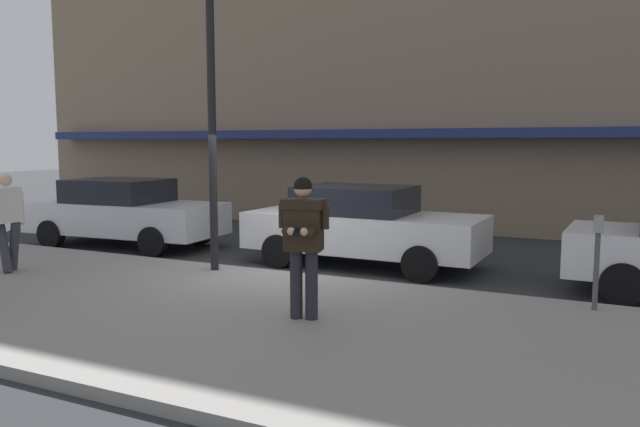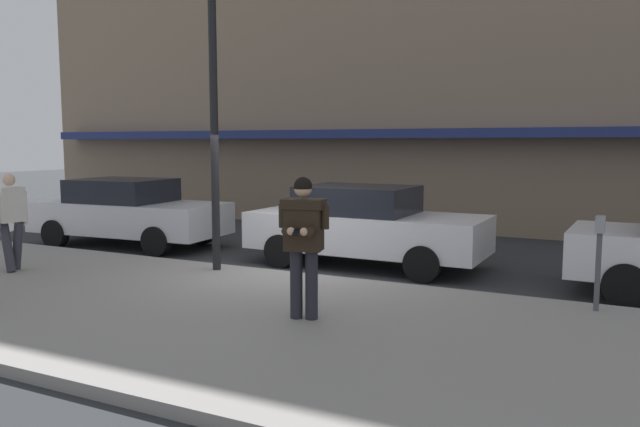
{
  "view_description": "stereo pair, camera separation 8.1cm",
  "coord_description": "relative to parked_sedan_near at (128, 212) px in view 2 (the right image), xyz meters",
  "views": [
    {
      "loc": [
        5.29,
        -9.53,
        2.37
      ],
      "look_at": [
        1.91,
        -2.62,
        1.49
      ],
      "focal_mm": 35.0,
      "sensor_mm": 36.0,
      "label": 1
    },
    {
      "loc": [
        5.36,
        -9.49,
        2.37
      ],
      "look_at": [
        1.91,
        -2.62,
        1.49
      ],
      "focal_mm": 35.0,
      "sensor_mm": 36.0,
      "label": 2
    }
  ],
  "objects": [
    {
      "name": "curb_paint_line",
      "position": [
        5.93,
        -1.15,
        -0.79
      ],
      "size": [
        28.0,
        0.12,
        0.01
      ],
      "primitive_type": "cube",
      "color": "silver",
      "rests_on": "ground"
    },
    {
      "name": "street_lamp_post",
      "position": [
        3.82,
        -1.85,
        2.35
      ],
      "size": [
        0.36,
        0.36,
        4.88
      ],
      "color": "black",
      "rests_on": "sidewalk"
    },
    {
      "name": "parked_sedan_mid",
      "position": [
        5.76,
        0.26,
        0.0
      ],
      "size": [
        4.52,
        1.97,
        1.54
      ],
      "color": "silver",
      "rests_on": "ground"
    },
    {
      "name": "pedestrian_in_light_coat",
      "position": [
        0.71,
        -3.53,
        0.32
      ],
      "size": [
        0.37,
        0.6,
        1.7
      ],
      "color": "#33333D",
      "rests_on": "sidewalk"
    },
    {
      "name": "man_texting_on_phone",
      "position": [
        6.65,
        -3.89,
        0.46
      ],
      "size": [
        0.64,
        0.63,
        1.81
      ],
      "color": "#23232B",
      "rests_on": "sidewalk"
    },
    {
      "name": "parking_meter",
      "position": [
        9.95,
        -1.8,
        0.18
      ],
      "size": [
        0.12,
        0.18,
        1.27
      ],
      "color": "#4C4C51",
      "rests_on": "sidewalk"
    },
    {
      "name": "ground_plane",
      "position": [
        4.93,
        -1.2,
        -0.79
      ],
      "size": [
        80.0,
        80.0,
        0.0
      ],
      "primitive_type": "plane",
      "color": "#2B2D30"
    },
    {
      "name": "sidewalk",
      "position": [
        5.93,
        -4.05,
        -0.72
      ],
      "size": [
        32.0,
        5.3,
        0.14
      ],
      "primitive_type": "cube",
      "color": "gray",
      "rests_on": "ground"
    },
    {
      "name": "parked_sedan_near",
      "position": [
        0.0,
        0.0,
        0.0
      ],
      "size": [
        4.61,
        2.14,
        1.54
      ],
      "color": "silver",
      "rests_on": "ground"
    }
  ]
}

